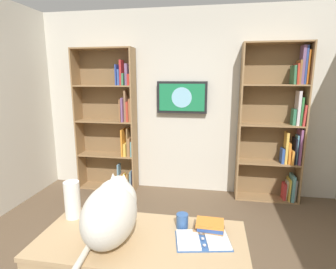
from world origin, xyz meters
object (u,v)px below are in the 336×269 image
(wall_mounted_tv, at_px, (182,97))
(desk_book_stack, at_px, (210,227))
(open_binder, at_px, (203,240))
(desk, at_px, (141,257))
(bookshelf_left, at_px, (279,126))
(cat, at_px, (112,210))
(coffee_mug, at_px, (182,221))
(bookshelf_right, at_px, (113,124))
(paper_towel_roll, at_px, (72,200))

(wall_mounted_tv, bearing_deg, desk_book_stack, 101.51)
(open_binder, xyz_separation_m, desk_book_stack, (-0.04, -0.11, 0.03))
(wall_mounted_tv, bearing_deg, desk, 91.05)
(bookshelf_left, relative_size, desk_book_stack, 10.57)
(open_binder, bearing_deg, wall_mounted_tv, -79.93)
(open_binder, height_order, desk_book_stack, desk_book_stack)
(desk_book_stack, bearing_deg, open_binder, 70.54)
(desk, relative_size, cat, 2.16)
(open_binder, relative_size, coffee_mug, 3.81)
(bookshelf_left, xyz_separation_m, coffee_mug, (1.07, 2.21, -0.29))
(desk, distance_m, desk_book_stack, 0.48)
(bookshelf_right, distance_m, desk, 2.67)
(open_binder, xyz_separation_m, paper_towel_roll, (0.94, -0.14, 0.13))
(desk, bearing_deg, bookshelf_right, -65.33)
(desk, height_order, desk_book_stack, desk_book_stack)
(coffee_mug, bearing_deg, desk_book_stack, 173.38)
(wall_mounted_tv, distance_m, desk, 2.61)
(desk, bearing_deg, bookshelf_left, -118.74)
(cat, bearing_deg, bookshelf_left, -121.48)
(wall_mounted_tv, bearing_deg, paper_towel_roll, 77.54)
(open_binder, bearing_deg, paper_towel_roll, -8.33)
(bookshelf_right, relative_size, paper_towel_roll, 7.97)
(paper_towel_roll, xyz_separation_m, desk_book_stack, (-0.98, 0.02, -0.10))
(bookshelf_right, relative_size, open_binder, 5.87)
(bookshelf_left, distance_m, open_binder, 2.54)
(desk, relative_size, coffee_mug, 13.63)
(bookshelf_left, xyz_separation_m, bookshelf_right, (2.42, -0.00, -0.04))
(bookshelf_right, xyz_separation_m, desk, (-1.10, 2.40, -0.42))
(coffee_mug, bearing_deg, wall_mounted_tv, -82.87)
(bookshelf_left, xyz_separation_m, desk, (1.31, 2.40, -0.46))
(open_binder, bearing_deg, cat, 7.78)
(wall_mounted_tv, xyz_separation_m, open_binder, (-0.43, 2.42, -0.70))
(paper_towel_roll, height_order, desk_book_stack, paper_towel_roll)
(bookshelf_left, xyz_separation_m, wall_mounted_tv, (1.36, -0.08, 0.37))
(bookshelf_right, height_order, wall_mounted_tv, bookshelf_right)
(paper_towel_roll, bearing_deg, desk_book_stack, 178.64)
(open_binder, relative_size, paper_towel_roll, 1.36)
(bookshelf_right, distance_m, paper_towel_roll, 2.28)
(bookshelf_right, bearing_deg, bookshelf_left, 179.93)
(paper_towel_roll, bearing_deg, cat, 150.94)
(open_binder, bearing_deg, desk_book_stack, -109.46)
(bookshelf_left, relative_size, wall_mounted_tv, 2.97)
(bookshelf_right, height_order, paper_towel_roll, bookshelf_right)
(bookshelf_left, height_order, open_binder, bookshelf_left)
(bookshelf_left, bearing_deg, open_binder, 68.39)
(desk_book_stack, bearing_deg, wall_mounted_tv, -78.49)
(bookshelf_left, relative_size, cat, 3.60)
(coffee_mug, bearing_deg, bookshelf_right, -58.74)
(wall_mounted_tv, xyz_separation_m, paper_towel_roll, (0.51, 2.29, -0.57))
(open_binder, distance_m, paper_towel_roll, 0.95)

